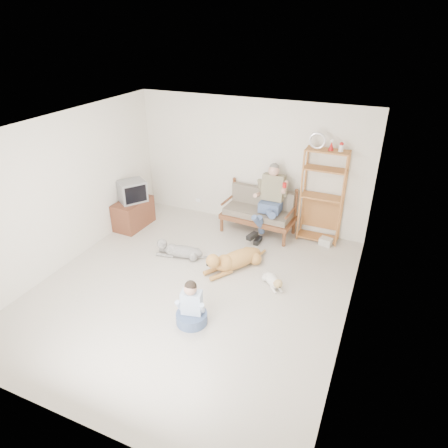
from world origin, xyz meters
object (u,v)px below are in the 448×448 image
at_px(tv_stand, 133,213).
at_px(golden_retriever, 233,260).
at_px(etagere, 322,196).
at_px(loveseat, 259,210).

distance_m(tv_stand, golden_retriever, 2.72).
xyz_separation_m(etagere, golden_retriever, (-1.18, -1.70, -0.80)).
bearing_deg(golden_retriever, tv_stand, -162.98).
distance_m(loveseat, etagere, 1.34).
bearing_deg(tv_stand, loveseat, 21.22).
bearing_deg(loveseat, tv_stand, -157.73).
height_order(loveseat, etagere, etagere).
relative_size(etagere, golden_retriever, 1.69).
relative_size(tv_stand, golden_retriever, 0.71).
distance_m(etagere, golden_retriever, 2.22).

